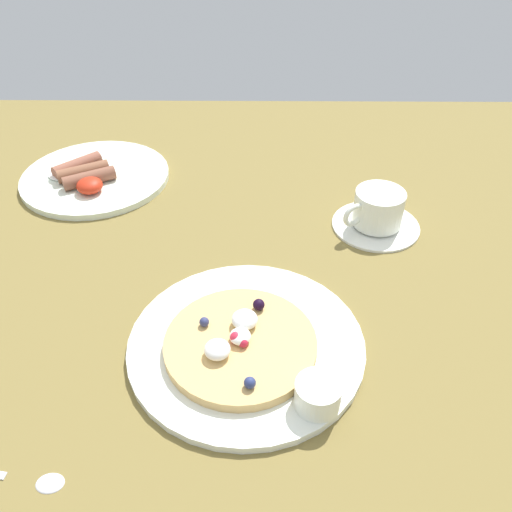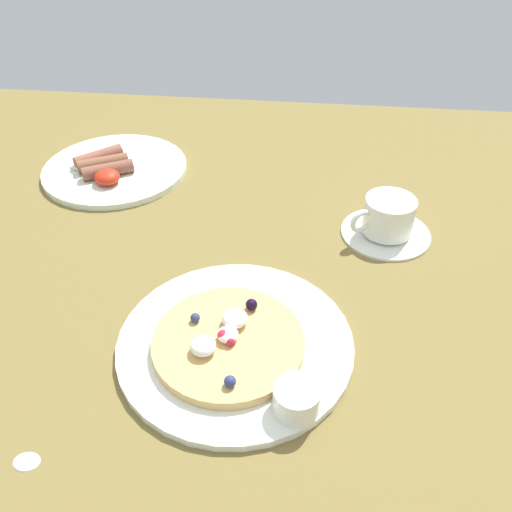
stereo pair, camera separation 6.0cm
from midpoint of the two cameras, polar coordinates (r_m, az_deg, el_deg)
ground_plane at (r=0.79m, az=-8.33°, el=-2.36°), size 2.08×1.23×0.03m
pancake_plate at (r=0.67m, az=-3.65°, el=-9.49°), size 0.29×0.29×0.01m
pancake_with_berries at (r=0.65m, az=-4.41°, el=-9.40°), size 0.18×0.18×0.03m
syrup_ramekin at (r=0.59m, az=3.69°, el=-14.68°), size 0.05×0.05×0.03m
breakfast_plate at (r=1.03m, az=-18.42°, el=7.99°), size 0.27×0.27×0.01m
fried_breakfast at (r=1.01m, az=-19.75°, el=8.17°), size 0.13×0.13×0.03m
coffee_saucer at (r=0.87m, az=10.80°, el=3.27°), size 0.14×0.14×0.01m
coffee_cup at (r=0.85m, az=10.97°, el=5.06°), size 0.10×0.08×0.06m
teaspoon at (r=0.63m, az=-27.00°, el=-20.47°), size 0.15×0.04×0.01m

